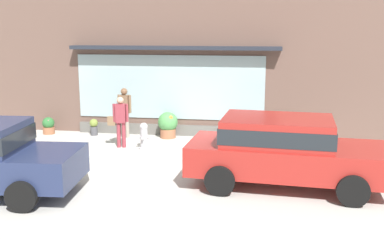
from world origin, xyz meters
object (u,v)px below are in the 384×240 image
Objects in this scene: potted_plant_corner_tall at (283,128)px; potted_plant_window_left at (94,127)px; pedestrian_passerby at (125,109)px; pedestrian_with_handbag at (120,118)px; potted_plant_window_center at (168,124)px; parked_car_red at (282,148)px; fire_hydrant at (144,136)px; potted_plant_low_front at (255,133)px; potted_plant_by_entrance at (49,126)px.

potted_plant_window_left is at bearing 178.29° from potted_plant_corner_tall.
pedestrian_passerby is 5.22m from potted_plant_corner_tall.
potted_plant_window_center is at bearing -137.11° from pedestrian_with_handbag.
parked_car_red is 5.31× the size of potted_plant_window_center.
potted_plant_window_center is (0.43, 1.51, 0.05)m from fire_hydrant.
potted_plant_corner_tall reaches higher than fire_hydrant.
potted_plant_low_front is (2.89, -0.24, -0.15)m from potted_plant_window_center.
potted_plant_corner_tall is 1.77× the size of potted_plant_low_front.
parked_car_red is 4.07m from potted_plant_low_front.
fire_hydrant is at bearing 150.40° from parked_car_red.
parked_car_red is at bearing -49.81° from potted_plant_window_center.
potted_plant_by_entrance is (-7.77, 4.15, -0.63)m from parked_car_red.
pedestrian_with_handbag is at bearing -45.27° from potted_plant_window_left.
fire_hydrant is at bearing 137.30° from pedestrian_passerby.
pedestrian_passerby reaches higher than potted_plant_window_center.
pedestrian_passerby is 0.36× the size of parked_car_red.
potted_plant_window_center is at bearing 0.52° from potted_plant_window_left.
potted_plant_corner_tall is at bearing -169.85° from pedestrian_passerby.
pedestrian_passerby is at bearing 126.47° from fire_hydrant.
potted_plant_window_center is 3.77m from potted_plant_corner_tall.
potted_plant_window_center is 4.22m from potted_plant_by_entrance.
potted_plant_window_center is (1.43, 0.15, -0.52)m from pedestrian_passerby.
fire_hydrant is 4.39m from potted_plant_corner_tall.
pedestrian_with_handbag is 4.29m from potted_plant_low_front.
parked_car_red is at bearing -28.10° from potted_plant_by_entrance.
potted_plant_window_center is at bearing 0.78° from potted_plant_by_entrance.
parked_car_red is 7.75× the size of potted_plant_low_front.
pedestrian_with_handbag is 1.81× the size of potted_plant_window_center.
parked_car_red reaches higher than potted_plant_low_front.
potted_plant_low_front is at bearing -170.36° from pedestrian_passerby.
fire_hydrant is 4.85m from parked_car_red.
potted_plant_window_center is at bearing -163.14° from pedestrian_passerby.
potted_plant_corner_tall is (4.96, 1.21, -0.40)m from pedestrian_with_handbag.
potted_plant_window_center is at bearing 175.23° from potted_plant_low_front.
pedestrian_with_handbag is at bearing -24.35° from potted_plant_by_entrance.
pedestrian_with_handbag is 3.37m from potted_plant_by_entrance.
potted_plant_by_entrance is 0.56× the size of potted_plant_corner_tall.
pedestrian_with_handbag reaches higher than potted_plant_window_center.
potted_plant_window_center is (-3.55, 4.21, -0.47)m from parked_car_red.
potted_plant_window_left is at bearing 177.72° from potted_plant_low_front.
pedestrian_passerby is 4.37m from potted_plant_low_front.
fire_hydrant is at bearing -106.05° from potted_plant_window_center.
potted_plant_corner_tall is at bearing 1.80° from potted_plant_low_front.
potted_plant_corner_tall is at bearing -1.12° from potted_plant_by_entrance.
potted_plant_low_front is (4.32, -0.09, -0.67)m from pedestrian_passerby.
pedestrian_passerby is 1.59× the size of potted_plant_corner_tall.
parked_car_red reaches higher than pedestrian_with_handbag.
potted_plant_window_center reaches higher than potted_plant_window_left.
potted_plant_by_entrance is at bearing -178.79° from potted_plant_window_left.
potted_plant_window_left is 0.54× the size of potted_plant_corner_tall.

